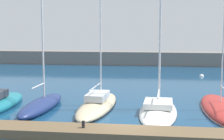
{
  "coord_description": "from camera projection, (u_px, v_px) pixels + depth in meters",
  "views": [
    {
      "loc": [
        1.65,
        -21.75,
        7.01
      ],
      "look_at": [
        -1.81,
        6.48,
        3.14
      ],
      "focal_mm": 53.75,
      "sensor_mm": 36.0,
      "label": 1
    }
  ],
  "objects": [
    {
      "name": "sailboat_white_fifth",
      "position": [
        158.0,
        111.0,
        26.68
      ],
      "size": [
        3.42,
        9.41,
        13.97
      ],
      "rotation": [
        0.0,
        0.0,
        1.52
      ],
      "color": "white",
      "rests_on": "ground_plane"
    },
    {
      "name": "dock_bollard",
      "position": [
        83.0,
        124.0,
        20.95
      ],
      "size": [
        0.2,
        0.2,
        0.44
      ],
      "primitive_type": "cylinder",
      "color": "black",
      "rests_on": "dock_pier"
    },
    {
      "name": "breakwater_seawall",
      "position": [
        143.0,
        58.0,
        58.64
      ],
      "size": [
        108.0,
        3.55,
        2.33
      ],
      "primitive_type": "cube",
      "color": "slate",
      "rests_on": "ground_plane"
    },
    {
      "name": "sailboat_sand_fourth",
      "position": [
        97.0,
        104.0,
        28.03
      ],
      "size": [
        3.34,
        9.82,
        20.73
      ],
      "rotation": [
        0.0,
        0.0,
        1.49
      ],
      "color": "beige",
      "rests_on": "ground_plane"
    },
    {
      "name": "sailboat_navy_third",
      "position": [
        42.0,
        104.0,
        27.81
      ],
      "size": [
        2.46,
        8.28,
        16.29
      ],
      "rotation": [
        0.0,
        0.0,
        1.51
      ],
      "color": "navy",
      "rests_on": "ground_plane"
    },
    {
      "name": "mooring_buoy_white",
      "position": [
        202.0,
        76.0,
        45.57
      ],
      "size": [
        0.63,
        0.63,
        0.63
      ],
      "primitive_type": "sphere",
      "color": "white",
      "rests_on": "ground_plane"
    },
    {
      "name": "ground_plane",
      "position": [
        127.0,
        129.0,
        22.54
      ],
      "size": [
        120.0,
        120.0,
        0.0
      ],
      "primitive_type": "plane",
      "color": "navy"
    },
    {
      "name": "dock_pier",
      "position": [
        125.0,
        134.0,
        20.71
      ],
      "size": [
        38.39,
        2.1,
        0.59
      ],
      "primitive_type": "cube",
      "color": "brown",
      "rests_on": "ground_plane"
    },
    {
      "name": "sailboat_red_sixth",
      "position": [
        221.0,
        108.0,
        27.23
      ],
      "size": [
        2.97,
        10.3,
        17.02
      ],
      "rotation": [
        0.0,
        0.0,
        1.57
      ],
      "color": "#B72D28",
      "rests_on": "ground_plane"
    }
  ]
}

